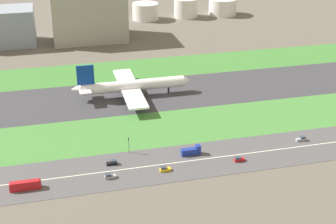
% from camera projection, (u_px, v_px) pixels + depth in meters
% --- Properties ---
extents(ground_plane, '(800.00, 800.00, 0.00)m').
position_uv_depth(ground_plane, '(164.00, 93.00, 270.06)').
color(ground_plane, '#5B564C').
extents(runway, '(280.00, 46.00, 0.10)m').
position_uv_depth(runway, '(164.00, 93.00, 270.04)').
color(runway, '#38383D').
rests_on(runway, ground_plane).
extents(grass_median_north, '(280.00, 36.00, 0.10)m').
position_uv_depth(grass_median_north, '(149.00, 68.00, 306.04)').
color(grass_median_north, '#3D7A33').
rests_on(grass_median_north, ground_plane).
extents(grass_median_south, '(280.00, 36.00, 0.10)m').
position_uv_depth(grass_median_south, '(184.00, 126.00, 234.05)').
color(grass_median_south, '#427F38').
rests_on(grass_median_south, ground_plane).
extents(highway, '(280.00, 28.00, 0.10)m').
position_uv_depth(highway, '(205.00, 159.00, 205.95)').
color(highway, '#4C4C4F').
rests_on(highway, ground_plane).
extents(highway_centerline, '(266.00, 0.50, 0.01)m').
position_uv_depth(highway_centerline, '(205.00, 159.00, 205.93)').
color(highway_centerline, silver).
rests_on(highway_centerline, highway).
extents(airliner, '(65.00, 56.00, 19.70)m').
position_uv_depth(airliner, '(130.00, 86.00, 263.32)').
color(airliner, white).
rests_on(airliner, runway).
extents(car_0, '(4.40, 1.80, 2.00)m').
position_uv_depth(car_0, '(165.00, 169.00, 197.16)').
color(car_0, yellow).
rests_on(car_0, highway).
extents(car_5, '(4.40, 1.80, 2.00)m').
position_uv_depth(car_5, '(239.00, 159.00, 204.09)').
color(car_5, '#B2191E').
rests_on(car_5, highway).
extents(car_1, '(4.40, 1.80, 2.00)m').
position_uv_depth(car_1, '(110.00, 176.00, 192.32)').
color(car_1, '#99999E').
rests_on(car_1, highway).
extents(bus_0, '(11.60, 2.50, 3.50)m').
position_uv_depth(bus_0, '(25.00, 185.00, 184.96)').
color(bus_0, '#B2191E').
rests_on(bus_0, highway).
extents(truck_1, '(8.40, 2.50, 4.00)m').
position_uv_depth(truck_1, '(191.00, 151.00, 208.70)').
color(truck_1, navy).
rests_on(truck_1, highway).
extents(car_2, '(4.40, 1.80, 2.00)m').
position_uv_depth(car_2, '(112.00, 163.00, 201.62)').
color(car_2, black).
rests_on(car_2, highway).
extents(car_3, '(4.40, 1.80, 2.00)m').
position_uv_depth(car_3, '(301.00, 139.00, 220.24)').
color(car_3, '#99999E').
rests_on(car_3, highway).
extents(traffic_light, '(0.36, 0.50, 7.20)m').
position_uv_depth(traffic_light, '(129.00, 144.00, 209.02)').
color(traffic_light, '#4C4C51').
rests_on(traffic_light, highway).
extents(terminal_building, '(44.85, 29.54, 25.62)m').
position_uv_depth(terminal_building, '(2.00, 27.00, 345.07)').
color(terminal_building, gray).
rests_on(terminal_building, ground_plane).
extents(hangar_building, '(52.81, 38.00, 36.84)m').
position_uv_depth(hangar_building, '(88.00, 14.00, 355.94)').
color(hangar_building, '#9E998E').
rests_on(hangar_building, ground_plane).
extents(fuel_tank_west, '(21.87, 21.87, 13.66)m').
position_uv_depth(fuel_tank_west, '(145.00, 11.00, 411.58)').
color(fuel_tank_west, silver).
rests_on(fuel_tank_west, ground_plane).
extents(fuel_tank_centre, '(20.15, 20.15, 15.73)m').
position_uv_depth(fuel_tank_centre, '(186.00, 8.00, 418.81)').
color(fuel_tank_centre, silver).
rests_on(fuel_tank_centre, ground_plane).
extents(fuel_tank_east, '(23.95, 23.95, 13.83)m').
position_uv_depth(fuel_tank_east, '(223.00, 7.00, 426.46)').
color(fuel_tank_east, silver).
rests_on(fuel_tank_east, ground_plane).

